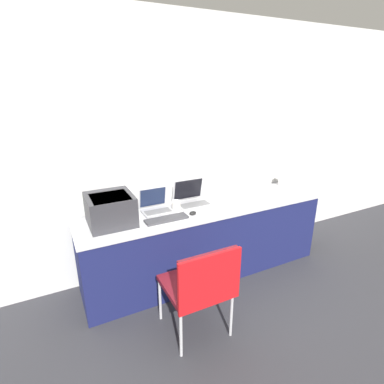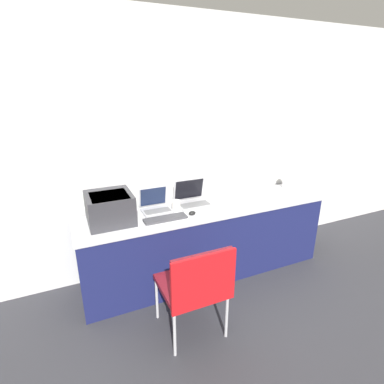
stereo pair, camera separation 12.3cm
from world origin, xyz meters
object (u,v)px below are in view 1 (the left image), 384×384
Objects in this scene: mouse at (193,213)px; laptop_left at (156,206)px; printer at (110,208)px; coffee_cup at (176,206)px; external_keyboard at (167,219)px; metal_pitcher at (283,179)px; chair at (202,283)px; laptop_right at (192,199)px.

laptop_left is at bearing 139.07° from mouse.
printer reaches higher than coffee_cup.
external_keyboard is 0.24m from coffee_cup.
coffee_cup is 0.48× the size of metal_pitcher.
external_keyboard is (0.01, -0.24, -0.04)m from laptop_left.
printer is at bearing -169.41° from laptop_left.
coffee_cup is at bearing 1.24° from printer.
mouse is 1.39m from metal_pitcher.
chair is (0.02, -0.92, -0.29)m from laptop_left.
laptop_left reaches higher than metal_pitcher.
metal_pitcher is at bearing 29.83° from chair.
laptop_left is at bearing 159.32° from coffee_cup.
laptop_right is at bearing 32.64° from external_keyboard.
printer is 0.51m from external_keyboard.
laptop_right is 1.05m from chair.
mouse is at bearing -169.32° from metal_pitcher.
coffee_cup reaches higher than chair.
printer is at bearing -177.39° from metal_pitcher.
chair is at bearing -111.49° from mouse.
external_keyboard is 1.65m from metal_pitcher.
coffee_cup is 0.92m from chair.
laptop_left is 0.97m from chair.
printer reaches higher than external_keyboard.
laptop_right is 4.81× the size of mouse.
laptop_left is 2.88× the size of coffee_cup.
laptop_left is at bearing 91.07° from chair.
printer is at bearing -178.76° from coffee_cup.
printer reaches higher than laptop_left.
mouse is at bearing -61.28° from coffee_cup.
metal_pitcher is at bearing 0.38° from laptop_left.
printer is 1.00× the size of external_keyboard.
laptop_left is 0.24m from external_keyboard.
external_keyboard is at bearing -18.29° from printer.
laptop_left is at bearing -179.62° from metal_pitcher.
chair is (-0.39, -0.93, -0.30)m from laptop_right.
metal_pitcher is 1.91m from chair.
laptop_right is at bearing -179.90° from metal_pitcher.
coffee_cup is (0.17, 0.17, 0.04)m from external_keyboard.
laptop_left reaches higher than external_keyboard.
external_keyboard is 0.27m from mouse.
chair is (-0.27, -0.68, -0.26)m from mouse.
external_keyboard is 0.49× the size of chair.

